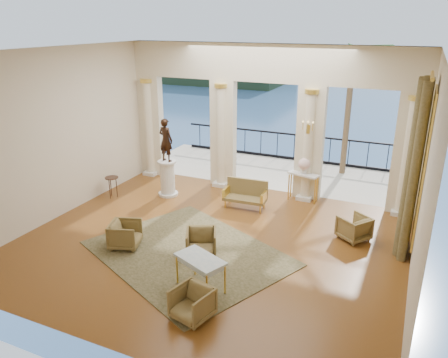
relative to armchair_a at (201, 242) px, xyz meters
The scene contains 23 objects.
floor 0.73m from the armchair_a, 97.17° to the left, with size 9.00×9.00×0.00m, color #4C2E12.
room_walls 2.58m from the armchair_a, 99.44° to the right, with size 9.00×9.00×9.00m.
arcade 4.99m from the armchair_a, 91.03° to the left, with size 9.00×0.56×4.50m.
terrace 6.45m from the armchair_a, 90.71° to the left, with size 10.00×3.60×0.10m, color beige.
balustrade 8.04m from the armchair_a, 90.57° to the left, with size 9.00×0.06×1.03m.
palm_tree 8.37m from the armchair_a, 75.14° to the left, with size 2.00×2.00×4.50m.
headland 76.85m from the armchair_a, 113.07° to the left, with size 22.00×18.00×6.00m, color black.
sea 60.97m from the armchair_a, 90.08° to the left, with size 160.00×160.00×0.00m, color #294D87.
curtain 5.00m from the armchair_a, 26.94° to the left, with size 0.33×1.40×4.09m.
window_frame 5.19m from the armchair_a, 25.95° to the left, with size 0.04×1.60×3.40m, color #EAC24D.
wall_sconce 4.74m from the armchair_a, 72.33° to the left, with size 0.30×0.11×0.33m.
rug 0.47m from the armchair_a, 168.47° to the right, with size 4.32×3.36×0.02m, color #33381A.
armchair_a is the anchor object (origin of this frame).
armchair_b 2.25m from the armchair_a, 67.08° to the right, with size 0.65×0.61×0.67m, color #4B3B1C.
armchair_c 3.80m from the armchair_a, 36.39° to the left, with size 0.66×0.62×0.68m, color #4B3B1C.
armchair_d 1.88m from the armchair_a, 168.68° to the right, with size 0.68×0.63×0.70m, color #4B3B1C.
settee 3.03m from the armchair_a, 91.95° to the left, with size 1.25×0.59×0.81m.
game_table 1.36m from the armchair_a, 63.53° to the right, with size 1.16×0.92×0.70m.
pedestal 3.91m from the armchair_a, 132.41° to the left, with size 0.60×0.60×1.11m.
statue 4.15m from the armchair_a, 132.41° to the left, with size 0.48×0.31×1.31m, color black.
console_table 4.39m from the armchair_a, 73.14° to the left, with size 0.96×0.56×0.85m.
urn 4.44m from the armchair_a, 73.14° to the left, with size 0.35×0.35×0.47m.
side_table 4.56m from the armchair_a, 153.61° to the left, with size 0.40×0.40×0.65m.
Camera 1 is at (4.21, -8.51, 5.12)m, focal length 35.00 mm.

